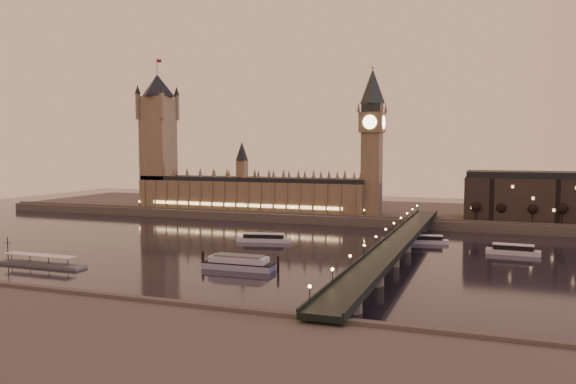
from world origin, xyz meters
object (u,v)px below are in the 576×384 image
cruise_boat_b (425,240)px  pontoon_pier (41,263)px  cruise_boat_a (264,238)px  moored_barge (239,263)px

cruise_boat_b → pontoon_pier: bearing=-150.8°
cruise_boat_b → cruise_boat_a: bearing=-171.6°
cruise_boat_a → pontoon_pier: 117.53m
moored_barge → pontoon_pier: bearing=-165.8°
cruise_boat_a → cruise_boat_b: (86.47, 26.59, -0.09)m
cruise_boat_a → moored_barge: (17.44, -70.49, 0.71)m
cruise_boat_a → cruise_boat_b: bearing=5.6°
moored_barge → pontoon_pier: size_ratio=0.82×
cruise_boat_a → pontoon_pier: (-69.53, -94.75, -0.86)m
pontoon_pier → cruise_boat_a: bearing=53.7°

